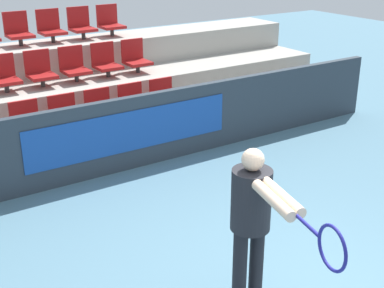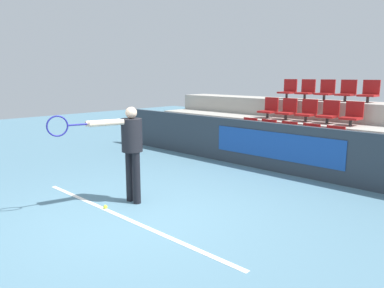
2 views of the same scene
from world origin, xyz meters
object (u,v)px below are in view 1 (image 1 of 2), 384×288
Objects in this scene: stadium_chair_9 at (135,58)px; stadium_chair_5 at (4,76)px; stadium_chair_12 at (51,28)px; stadium_chair_1 at (65,116)px; stadium_chair_8 at (106,62)px; stadium_chair_2 at (101,110)px; stadium_chair_7 at (74,66)px; stadium_chair_11 at (18,31)px; stadium_chair_14 at (110,22)px; stadium_chair_0 at (27,123)px; stadium_chair_3 at (134,104)px; stadium_chair_13 at (81,25)px; tennis_player at (254,217)px; stadium_chair_6 at (40,71)px; stadium_chair_4 at (164,98)px.

stadium_chair_5 is at bearing 180.00° from stadium_chair_9.
stadium_chair_1 is at bearing -106.13° from stadium_chair_12.
stadium_chair_8 is 1.00× the size of stadium_chair_12.
stadium_chair_7 reaches higher than stadium_chair_2.
stadium_chair_11 is at bearing 106.13° from stadium_chair_2.
stadium_chair_14 reaches higher than stadium_chair_9.
stadium_chair_14 is at bearing 40.85° from stadium_chair_0.
stadium_chair_3 is 1.00× the size of stadium_chair_8.
stadium_chair_5 and stadium_chair_7 have the same top height.
stadium_chair_11 is at bearing 120.04° from stadium_chair_3.
stadium_chair_0 is at bearing -130.94° from stadium_chair_13.
stadium_chair_1 is 4.29m from tennis_player.
stadium_chair_1 is at bearing -120.04° from stadium_chair_7.
tennis_player reaches higher than stadium_chair_9.
stadium_chair_9 is at bearing 59.96° from stadium_chair_3.
stadium_chair_7 is at bearing -59.96° from stadium_chair_11.
tennis_player is at bearing -101.39° from stadium_chair_8.
tennis_player is at bearing -96.53° from stadium_chair_2.
stadium_chair_0 is 1.10m from stadium_chair_5.
tennis_player is (-0.49, -5.27, -0.20)m from stadium_chair_7.
stadium_chair_12 is at bearing 40.85° from stadium_chair_5.
stadium_chair_5 is at bearing -120.04° from stadium_chair_11.
stadium_chair_6 reaches higher than stadium_chair_0.
stadium_chair_7 is at bearing 0.00° from stadium_chair_6.
stadium_chair_2 is 1.14m from stadium_chair_4.
stadium_chair_11 reaches higher than stadium_chair_7.
stadium_chair_1 is at bearing 180.00° from stadium_chair_2.
stadium_chair_13 reaches higher than stadium_chair_3.
stadium_chair_7 is 5.30m from tennis_player.
stadium_chair_14 reaches higher than stadium_chair_0.
stadium_chair_11 is (-1.72, 1.98, 0.99)m from stadium_chair_4.
stadium_chair_7 is (-0.57, 0.99, 0.49)m from stadium_chair_3.
stadium_chair_7 is at bearing 40.85° from stadium_chair_0.
stadium_chair_6 is at bearing 180.00° from stadium_chair_7.
stadium_chair_14 is at bearing 89.12° from tennis_player.
stadium_chair_9 reaches higher than stadium_chair_3.
stadium_chair_5 reaches higher than stadium_chair_0.
stadium_chair_7 is (1.14, 0.99, 0.49)m from stadium_chair_0.
stadium_chair_5 is 0.57m from stadium_chair_6.
stadium_chair_12 is (1.14, 0.99, 0.49)m from stadium_chair_5.
tennis_player is at bearing -110.88° from stadium_chair_4.
stadium_chair_14 is at bearing 49.06° from stadium_chair_1.
stadium_chair_12 is (-1.14, 0.99, 0.49)m from stadium_chair_9.
stadium_chair_8 is (0.57, 0.99, 0.49)m from stadium_chair_2.
stadium_chair_0 is at bearing 112.42° from tennis_player.
stadium_chair_11 reaches higher than stadium_chair_8.
stadium_chair_14 is 6.51m from tennis_player.
stadium_chair_9 is (1.72, 0.00, 0.00)m from stadium_chair_6.
stadium_chair_8 is 1.59m from stadium_chair_11.
stadium_chair_0 is at bearing -120.04° from stadium_chair_12.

